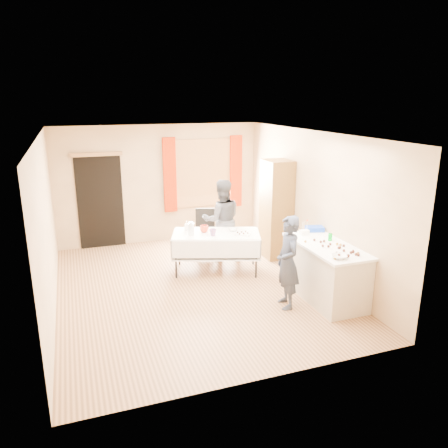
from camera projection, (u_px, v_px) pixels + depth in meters
name	position (u px, v px, depth m)	size (l,w,h in m)	color
floor	(194.00, 287.00, 7.55)	(4.50, 5.50, 0.02)	#9E7047
ceiling	(191.00, 133.00, 6.82)	(4.50, 5.50, 0.02)	white
wall_back	(160.00, 184.00, 9.69)	(4.50, 0.02, 2.60)	tan
wall_front	(262.00, 277.00, 4.69)	(4.50, 0.02, 2.60)	tan
wall_left	(46.00, 227.00, 6.46)	(0.02, 5.50, 2.60)	tan
wall_right	(313.00, 204.00, 7.91)	(0.02, 5.50, 2.60)	tan
window_frame	(203.00, 173.00, 9.91)	(1.32, 0.06, 1.52)	olive
window_pane	(203.00, 173.00, 9.90)	(1.20, 0.02, 1.40)	white
curtain_left	(170.00, 175.00, 9.62)	(0.28, 0.06, 1.65)	#AC1F00
curtain_right	(236.00, 171.00, 10.12)	(0.28, 0.06, 1.65)	#AC1F00
doorway	(100.00, 202.00, 9.33)	(0.95, 0.04, 2.00)	black
door_lintel	(96.00, 154.00, 9.01)	(1.05, 0.06, 0.08)	olive
cabinet	(276.00, 209.00, 8.76)	(0.50, 0.60, 1.98)	brown
counter	(325.00, 271.00, 7.04)	(0.76, 1.60, 0.91)	#BBB19E
party_table	(216.00, 249.00, 8.12)	(1.78, 1.30, 0.75)	black
chair	(205.00, 242.00, 8.99)	(0.50, 0.50, 0.96)	black
girl	(288.00, 262.00, 6.66)	(0.42, 0.57, 1.46)	#22293B
woman	(222.00, 220.00, 8.65)	(0.88, 0.73, 1.63)	black
soda_can	(330.00, 237.00, 7.09)	(0.07, 0.07, 0.12)	#009E17
mixing_bowl	(339.00, 257.00, 6.31)	(0.24, 0.24, 0.05)	white
foam_block	(304.00, 232.00, 7.40)	(0.15, 0.10, 0.08)	white
blue_basket	(315.00, 229.00, 7.60)	(0.30, 0.20, 0.08)	blue
pitcher	(191.00, 229.00, 7.89)	(0.11, 0.11, 0.22)	silver
cup_red	(204.00, 229.00, 8.07)	(0.19, 0.19, 0.13)	red
cup_rainbow	(213.00, 232.00, 7.87)	(0.13, 0.13, 0.12)	red
small_bowl	(233.00, 230.00, 8.15)	(0.16, 0.16, 0.05)	white
pastry_tray	(243.00, 234.00, 7.95)	(0.28, 0.20, 0.02)	white
bottle	(187.00, 226.00, 8.17)	(0.11, 0.11, 0.18)	white
cake_balls	(339.00, 249.00, 6.63)	(0.51, 0.88, 0.04)	#3F2314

